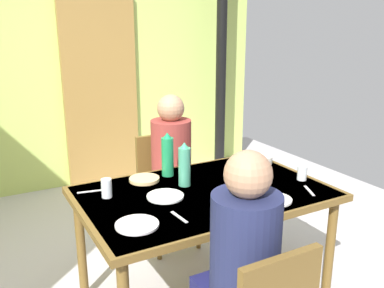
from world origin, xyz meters
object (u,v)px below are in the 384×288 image
at_px(chair_far_diner, 165,183).
at_px(water_bottle_green_near, 184,165).
at_px(person_near_diner, 243,248).
at_px(water_bottle_green_far, 168,156).
at_px(serving_bowl_center, 260,159).
at_px(dining_table, 204,202).
at_px(person_far_diner, 172,153).

xyz_separation_m(chair_far_diner, water_bottle_green_near, (-0.19, -0.69, 0.39)).
xyz_separation_m(person_near_diner, water_bottle_green_far, (0.14, 1.03, 0.11)).
height_order(person_near_diner, water_bottle_green_near, person_near_diner).
height_order(chair_far_diner, serving_bowl_center, chair_far_diner).
xyz_separation_m(chair_far_diner, water_bottle_green_far, (-0.20, -0.48, 0.39)).
bearing_deg(dining_table, water_bottle_green_near, 114.83).
distance_m(chair_far_diner, person_near_diner, 1.57).
distance_m(chair_far_diner, water_bottle_green_near, 0.81).
xyz_separation_m(person_far_diner, water_bottle_green_near, (-0.19, -0.55, 0.10)).
xyz_separation_m(chair_far_diner, person_far_diner, (-0.00, -0.14, 0.28)).
bearing_deg(water_bottle_green_far, person_near_diner, -97.53).
height_order(chair_far_diner, person_near_diner, person_near_diner).
relative_size(dining_table, serving_bowl_center, 8.55).
height_order(person_far_diner, serving_bowl_center, person_far_diner).
distance_m(dining_table, water_bottle_green_near, 0.25).
bearing_deg(serving_bowl_center, person_near_diner, -131.19).
relative_size(person_far_diner, water_bottle_green_far, 2.68).
bearing_deg(water_bottle_green_near, chair_far_diner, 74.76).
distance_m(person_near_diner, person_far_diner, 1.41).
xyz_separation_m(dining_table, person_far_diner, (0.13, 0.69, 0.10)).
bearing_deg(person_near_diner, water_bottle_green_near, 79.67).
distance_m(water_bottle_green_near, water_bottle_green_far, 0.21).
xyz_separation_m(dining_table, water_bottle_green_near, (-0.06, 0.13, 0.20)).
bearing_deg(water_bottle_green_far, water_bottle_green_near, -86.20).
relative_size(dining_table, water_bottle_green_far, 5.05).
height_order(chair_far_diner, water_bottle_green_near, water_bottle_green_near).
relative_size(chair_far_diner, serving_bowl_center, 5.12).
xyz_separation_m(dining_table, chair_far_diner, (0.13, 0.82, -0.19)).
relative_size(person_near_diner, water_bottle_green_far, 2.68).
bearing_deg(serving_bowl_center, person_far_diner, 137.63).
relative_size(person_near_diner, serving_bowl_center, 4.53).
bearing_deg(water_bottle_green_far, serving_bowl_center, -7.69).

